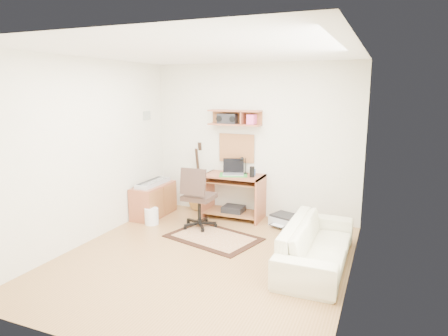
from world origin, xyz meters
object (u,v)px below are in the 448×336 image
at_px(printer, 286,220).
at_px(sofa, 317,237).
at_px(cabinet, 154,200).
at_px(desk, 233,196).
at_px(task_chair, 199,197).

xyz_separation_m(printer, sofa, (0.70, -1.27, 0.28)).
height_order(cabinet, printer, cabinet).
bearing_deg(desk, cabinet, -161.96).
bearing_deg(task_chair, printer, 25.49).
xyz_separation_m(task_chair, sofa, (1.95, -0.66, -0.14)).
relative_size(task_chair, printer, 2.24).
height_order(task_chair, sofa, task_chair).
height_order(desk, cabinet, desk).
bearing_deg(desk, sofa, -39.04).
bearing_deg(cabinet, desk, 18.04).
height_order(desk, printer, desk).
relative_size(cabinet, sofa, 0.49).
bearing_deg(desk, printer, -3.65).
relative_size(task_chair, sofa, 0.55).
height_order(task_chair, cabinet, task_chair).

